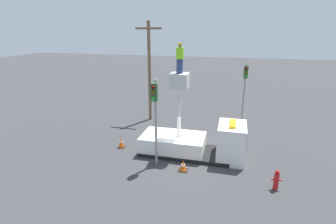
{
  "coord_description": "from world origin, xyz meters",
  "views": [
    {
      "loc": [
        2.73,
        -15.23,
        7.82
      ],
      "look_at": [
        -0.94,
        -0.87,
        3.05
      ],
      "focal_mm": 28.0,
      "sensor_mm": 36.0,
      "label": 1
    }
  ],
  "objects_px": {
    "fire_hydrant": "(276,180)",
    "traffic_cone_rear": "(121,142)",
    "bucket_truck": "(195,142)",
    "traffic_light_pole": "(155,107)",
    "traffic_cone_curbside": "(183,166)",
    "worker": "(180,58)",
    "traffic_light_across": "(245,82)",
    "utility_pole": "(149,69)"
  },
  "relations": [
    {
      "from": "worker",
      "to": "fire_hydrant",
      "type": "xyz_separation_m",
      "value": [
        5.62,
        -2.76,
        -5.58
      ]
    },
    {
      "from": "utility_pole",
      "to": "traffic_cone_rear",
      "type": "bearing_deg",
      "value": -91.06
    },
    {
      "from": "bucket_truck",
      "to": "traffic_light_pole",
      "type": "distance_m",
      "value": 3.91
    },
    {
      "from": "traffic_cone_curbside",
      "to": "utility_pole",
      "type": "xyz_separation_m",
      "value": [
        -4.57,
        8.04,
        4.21
      ]
    },
    {
      "from": "traffic_light_across",
      "to": "utility_pole",
      "type": "distance_m",
      "value": 8.05
    },
    {
      "from": "fire_hydrant",
      "to": "traffic_cone_curbside",
      "type": "distance_m",
      "value": 4.94
    },
    {
      "from": "traffic_light_pole",
      "to": "traffic_cone_curbside",
      "type": "relative_size",
      "value": 8.01
    },
    {
      "from": "fire_hydrant",
      "to": "traffic_light_across",
      "type": "bearing_deg",
      "value": 99.02
    },
    {
      "from": "bucket_truck",
      "to": "traffic_cone_rear",
      "type": "distance_m",
      "value": 5.08
    },
    {
      "from": "bucket_truck",
      "to": "traffic_cone_curbside",
      "type": "relative_size",
      "value": 10.22
    },
    {
      "from": "traffic_cone_rear",
      "to": "utility_pole",
      "type": "distance_m",
      "value": 7.36
    },
    {
      "from": "fire_hydrant",
      "to": "traffic_cone_curbside",
      "type": "height_order",
      "value": "fire_hydrant"
    },
    {
      "from": "traffic_light_pole",
      "to": "traffic_cone_curbside",
      "type": "bearing_deg",
      "value": -8.17
    },
    {
      "from": "bucket_truck",
      "to": "utility_pole",
      "type": "height_order",
      "value": "utility_pole"
    },
    {
      "from": "worker",
      "to": "traffic_light_pole",
      "type": "distance_m",
      "value": 3.27
    },
    {
      "from": "traffic_light_pole",
      "to": "traffic_light_across",
      "type": "xyz_separation_m",
      "value": [
        5.05,
        8.94,
        -0.06
      ]
    },
    {
      "from": "traffic_cone_rear",
      "to": "worker",
      "type": "bearing_deg",
      "value": 2.59
    },
    {
      "from": "traffic_light_across",
      "to": "fire_hydrant",
      "type": "bearing_deg",
      "value": -80.98
    },
    {
      "from": "traffic_light_pole",
      "to": "traffic_cone_rear",
      "type": "bearing_deg",
      "value": 150.07
    },
    {
      "from": "traffic_light_across",
      "to": "traffic_cone_curbside",
      "type": "bearing_deg",
      "value": -109.97
    },
    {
      "from": "traffic_cone_rear",
      "to": "utility_pole",
      "type": "relative_size",
      "value": 0.09
    },
    {
      "from": "bucket_truck",
      "to": "fire_hydrant",
      "type": "bearing_deg",
      "value": -31.33
    },
    {
      "from": "traffic_light_pole",
      "to": "traffic_light_across",
      "type": "relative_size",
      "value": 1.02
    },
    {
      "from": "traffic_cone_rear",
      "to": "traffic_cone_curbside",
      "type": "relative_size",
      "value": 1.21
    },
    {
      "from": "traffic_light_pole",
      "to": "fire_hydrant",
      "type": "relative_size",
      "value": 4.72
    },
    {
      "from": "utility_pole",
      "to": "traffic_light_across",
      "type": "bearing_deg",
      "value": 8.3
    },
    {
      "from": "worker",
      "to": "fire_hydrant",
      "type": "distance_m",
      "value": 8.39
    },
    {
      "from": "traffic_light_across",
      "to": "fire_hydrant",
      "type": "height_order",
      "value": "traffic_light_across"
    },
    {
      "from": "fire_hydrant",
      "to": "bucket_truck",
      "type": "bearing_deg",
      "value": 148.67
    },
    {
      "from": "bucket_truck",
      "to": "utility_pole",
      "type": "distance_m",
      "value": 8.49
    },
    {
      "from": "fire_hydrant",
      "to": "traffic_cone_rear",
      "type": "bearing_deg",
      "value": 164.92
    },
    {
      "from": "worker",
      "to": "fire_hydrant",
      "type": "relative_size",
      "value": 1.61
    },
    {
      "from": "traffic_cone_rear",
      "to": "fire_hydrant",
      "type": "bearing_deg",
      "value": -15.08
    },
    {
      "from": "traffic_cone_rear",
      "to": "traffic_cone_curbside",
      "type": "height_order",
      "value": "traffic_cone_rear"
    },
    {
      "from": "bucket_truck",
      "to": "traffic_light_across",
      "type": "relative_size",
      "value": 1.3
    },
    {
      "from": "traffic_light_pole",
      "to": "traffic_cone_rear",
      "type": "xyz_separation_m",
      "value": [
        -2.98,
        1.71,
        -3.27
      ]
    },
    {
      "from": "traffic_cone_rear",
      "to": "traffic_cone_curbside",
      "type": "xyz_separation_m",
      "value": [
        4.68,
        -1.96,
        -0.07
      ]
    },
    {
      "from": "fire_hydrant",
      "to": "traffic_cone_rear",
      "type": "distance_m",
      "value": 9.93
    },
    {
      "from": "traffic_light_pole",
      "to": "traffic_cone_curbside",
      "type": "xyz_separation_m",
      "value": [
        1.71,
        -0.25,
        -3.33
      ]
    },
    {
      "from": "traffic_light_across",
      "to": "utility_pole",
      "type": "relative_size",
      "value": 0.6
    },
    {
      "from": "bucket_truck",
      "to": "fire_hydrant",
      "type": "distance_m",
      "value": 5.32
    },
    {
      "from": "worker",
      "to": "fire_hydrant",
      "type": "height_order",
      "value": "worker"
    }
  ]
}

